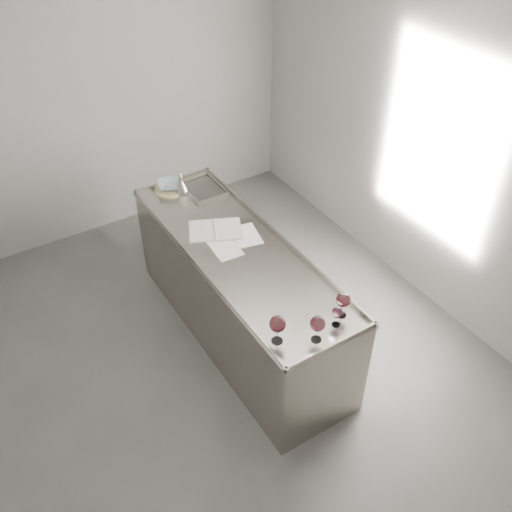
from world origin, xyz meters
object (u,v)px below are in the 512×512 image
wine_glass_small (337,313)px  notebook (215,230)px  counter (240,294)px  wine_glass_middle (318,324)px  wine_funnel (182,187)px  wine_glass_right (343,300)px  ceramic_bowl (170,185)px  wine_glass_left (278,325)px

wine_glass_small → notebook: wine_glass_small is taller
counter → wine_glass_middle: wine_glass_middle is taller
counter → wine_funnel: 1.12m
counter → notebook: counter is taller
wine_glass_right → notebook: 1.35m
wine_glass_right → notebook: (-0.26, 1.31, -0.13)m
wine_glass_small → ceramic_bowl: (-0.22, 2.12, -0.06)m
wine_funnel → counter: bearing=-89.6°
wine_glass_middle → counter: bearing=87.3°
wine_funnel → wine_glass_middle: bearing=-91.2°
notebook → ceramic_bowl: 0.76m
wine_glass_middle → ceramic_bowl: size_ratio=0.90×
wine_glass_right → ceramic_bowl: (-0.31, 2.07, -0.09)m
wine_glass_left → wine_glass_middle: size_ratio=1.08×
counter → notebook: size_ratio=4.72×
wine_glass_middle → wine_glass_right: (0.28, 0.09, -0.00)m
wine_glass_small → wine_funnel: bearing=94.2°
wine_glass_right → wine_glass_left: bearing=175.8°
counter → ceramic_bowl: (-0.08, 1.08, 0.52)m
counter → wine_glass_middle: 1.24m
counter → wine_glass_small: size_ratio=15.93×
wine_glass_middle → wine_funnel: (0.04, 2.06, -0.08)m
counter → wine_glass_middle: (-0.05, -1.08, 0.61)m
ceramic_bowl → wine_funnel: (0.07, -0.10, 0.02)m
wine_glass_small → wine_glass_middle: bearing=-168.8°
wine_glass_right → wine_funnel: size_ratio=0.96×
counter → wine_glass_small: bearing=-82.1°
ceramic_bowl → wine_funnel: wine_funnel is taller
wine_glass_left → wine_glass_small: wine_glass_left is taller
counter → wine_glass_left: 1.17m
wine_glass_left → ceramic_bowl: bearing=84.4°
wine_glass_middle → notebook: wine_glass_middle is taller
wine_glass_right → notebook: size_ratio=0.38×
wine_glass_left → notebook: (0.24, 1.28, -0.15)m
wine_glass_left → wine_glass_small: bearing=-11.9°
wine_glass_middle → wine_glass_small: 0.20m
notebook → wine_glass_right: bearing=-53.4°
wine_glass_right → wine_glass_small: bearing=-150.1°
counter → wine_glass_right: size_ratio=12.30×
counter → wine_glass_small: 1.20m
wine_glass_left → wine_glass_small: 0.43m
wine_glass_left → ceramic_bowl: 2.05m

